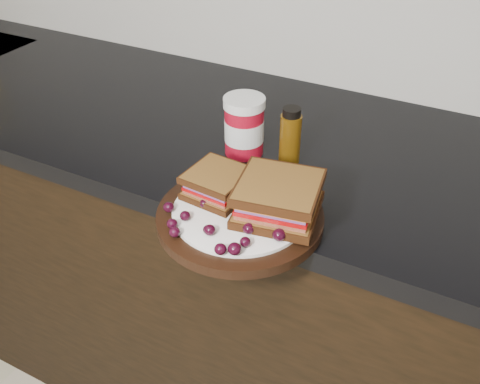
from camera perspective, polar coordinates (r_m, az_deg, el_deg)
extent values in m
cube|color=black|center=(1.45, 0.17, -9.80)|extent=(3.96, 0.58, 0.86)
cube|color=black|center=(1.17, 0.21, 5.80)|extent=(3.98, 0.60, 0.04)
cylinder|color=black|center=(0.90, 0.00, -2.65)|extent=(0.28, 0.28, 0.02)
ellipsoid|color=black|center=(0.89, -7.62, -1.60)|extent=(0.02, 0.02, 0.02)
ellipsoid|color=black|center=(0.87, -5.88, -2.55)|extent=(0.02, 0.02, 0.02)
ellipsoid|color=black|center=(0.85, -7.25, -3.38)|extent=(0.02, 0.02, 0.02)
ellipsoid|color=black|center=(0.83, -6.99, -4.26)|extent=(0.02, 0.02, 0.02)
ellipsoid|color=black|center=(0.83, -3.26, -4.07)|extent=(0.02, 0.02, 0.02)
ellipsoid|color=black|center=(0.84, -3.43, -4.03)|extent=(0.02, 0.02, 0.02)
ellipsoid|color=black|center=(0.80, -2.10, -6.11)|extent=(0.02, 0.02, 0.02)
ellipsoid|color=black|center=(0.80, -0.59, -6.08)|extent=(0.02, 0.02, 0.02)
ellipsoid|color=black|center=(0.81, 0.55, -5.35)|extent=(0.02, 0.02, 0.02)
ellipsoid|color=black|center=(0.83, 0.92, -3.91)|extent=(0.02, 0.02, 0.02)
ellipsoid|color=black|center=(0.82, 4.19, -4.57)|extent=(0.02, 0.02, 0.02)
ellipsoid|color=black|center=(0.85, 3.56, -3.32)|extent=(0.02, 0.02, 0.02)
ellipsoid|color=black|center=(0.84, 5.21, -3.95)|extent=(0.02, 0.02, 0.02)
ellipsoid|color=black|center=(0.86, 5.83, -2.66)|extent=(0.02, 0.02, 0.02)
ellipsoid|color=black|center=(0.88, 5.32, -1.94)|extent=(0.02, 0.02, 0.01)
ellipsoid|color=black|center=(0.89, 3.51, -1.30)|extent=(0.02, 0.02, 0.02)
ellipsoid|color=black|center=(0.94, -1.23, 1.12)|extent=(0.02, 0.02, 0.02)
ellipsoid|color=black|center=(0.93, -2.62, 0.91)|extent=(0.02, 0.02, 0.02)
ellipsoid|color=black|center=(0.93, -4.53, 0.88)|extent=(0.02, 0.02, 0.02)
ellipsoid|color=black|center=(0.93, -4.53, 0.76)|extent=(0.02, 0.02, 0.02)
ellipsoid|color=black|center=(0.89, -3.86, -1.21)|extent=(0.02, 0.02, 0.01)
ellipsoid|color=black|center=(0.92, -1.85, 0.33)|extent=(0.01, 0.01, 0.01)
ellipsoid|color=black|center=(0.92, -3.24, -0.06)|extent=(0.02, 0.02, 0.01)
ellipsoid|color=black|center=(0.93, -5.06, 0.58)|extent=(0.02, 0.02, 0.02)
cylinder|color=maroon|center=(1.05, 0.45, 7.06)|extent=(0.08, 0.08, 0.12)
cylinder|color=#4B2E07|center=(1.03, 5.39, 6.03)|extent=(0.05, 0.05, 0.11)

